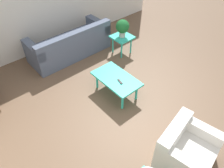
{
  "coord_description": "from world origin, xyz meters",
  "views": [
    {
      "loc": [
        -2.24,
        2.41,
        3.46
      ],
      "look_at": [
        0.17,
        0.33,
        0.55
      ],
      "focal_mm": 35.0,
      "sensor_mm": 36.0,
      "label": 1
    }
  ],
  "objects": [
    {
      "name": "armchair",
      "position": [
        -1.59,
        0.29,
        0.3
      ],
      "size": [
        0.93,
        1.0,
        0.73
      ],
      "rotation": [
        0.0,
        0.0,
        -1.39
      ],
      "color": "silver",
      "rests_on": "ground_plane"
    },
    {
      "name": "ground_plane",
      "position": [
        0.0,
        0.0,
        0.0
      ],
      "size": [
        14.0,
        14.0,
        0.0
      ],
      "primitive_type": "plane",
      "color": "brown"
    },
    {
      "name": "potted_plant",
      "position": [
        1.44,
        -1.12,
        0.78
      ],
      "size": [
        0.35,
        0.35,
        0.46
      ],
      "color": "#B2ADA3",
      "rests_on": "side_table_plant"
    },
    {
      "name": "sofa",
      "position": [
        2.27,
        -0.01,
        0.3
      ],
      "size": [
        0.89,
        2.16,
        0.81
      ],
      "rotation": [
        0.0,
        0.0,
        1.57
      ],
      "color": "#4C566B",
      "rests_on": "ground_plane"
    },
    {
      "name": "remote_control",
      "position": [
        0.2,
        0.08,
        0.45
      ],
      "size": [
        0.16,
        0.08,
        0.02
      ],
      "color": "black",
      "rests_on": "coffee_table"
    },
    {
      "name": "coffee_table",
      "position": [
        0.35,
        0.06,
        0.39
      ],
      "size": [
        1.04,
        0.61,
        0.44
      ],
      "color": "#2DB79E",
      "rests_on": "ground_plane"
    },
    {
      "name": "side_table_plant",
      "position": [
        1.44,
        -1.12,
        0.43
      ],
      "size": [
        0.51,
        0.51,
        0.51
      ],
      "color": "#2DB79E",
      "rests_on": "ground_plane"
    }
  ]
}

